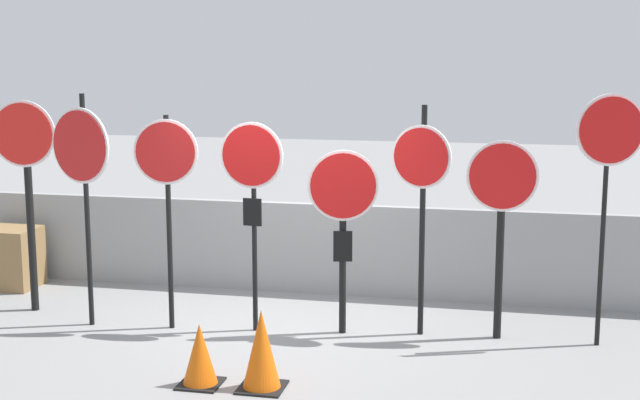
{
  "coord_description": "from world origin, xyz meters",
  "views": [
    {
      "loc": [
        2.28,
        -9.11,
        3.06
      ],
      "look_at": [
        0.33,
        0.0,
        1.46
      ],
      "focal_mm": 50.0,
      "sensor_mm": 36.0,
      "label": 1
    }
  ],
  "objects_px": {
    "stop_sign_2": "(166,171)",
    "stop_sign_3": "(252,175)",
    "storage_crate": "(6,257)",
    "stop_sign_4": "(343,206)",
    "stop_sign_1": "(81,160)",
    "traffic_cone_0": "(200,355)",
    "traffic_cone_1": "(262,350)",
    "stop_sign_7": "(609,151)",
    "stop_sign_5": "(422,178)",
    "stop_sign_6": "(502,201)",
    "stop_sign_0": "(26,167)"
  },
  "relations": [
    {
      "from": "stop_sign_0",
      "to": "traffic_cone_1",
      "type": "height_order",
      "value": "stop_sign_0"
    },
    {
      "from": "stop_sign_3",
      "to": "stop_sign_7",
      "type": "bearing_deg",
      "value": 9.46
    },
    {
      "from": "stop_sign_2",
      "to": "stop_sign_5",
      "type": "distance_m",
      "value": 2.72
    },
    {
      "from": "stop_sign_0",
      "to": "stop_sign_2",
      "type": "bearing_deg",
      "value": -15.35
    },
    {
      "from": "stop_sign_1",
      "to": "traffic_cone_0",
      "type": "xyz_separation_m",
      "value": [
        1.82,
        -1.42,
        -1.58
      ]
    },
    {
      "from": "stop_sign_4",
      "to": "stop_sign_6",
      "type": "relative_size",
      "value": 0.94
    },
    {
      "from": "stop_sign_2",
      "to": "stop_sign_6",
      "type": "height_order",
      "value": "stop_sign_2"
    },
    {
      "from": "stop_sign_3",
      "to": "stop_sign_4",
      "type": "bearing_deg",
      "value": 11.92
    },
    {
      "from": "stop_sign_0",
      "to": "traffic_cone_0",
      "type": "xyz_separation_m",
      "value": [
        2.71,
        -1.8,
        -1.43
      ]
    },
    {
      "from": "stop_sign_3",
      "to": "storage_crate",
      "type": "xyz_separation_m",
      "value": [
        -3.65,
        1.11,
        -1.34
      ]
    },
    {
      "from": "storage_crate",
      "to": "stop_sign_4",
      "type": "bearing_deg",
      "value": -12.21
    },
    {
      "from": "stop_sign_7",
      "to": "storage_crate",
      "type": "distance_m",
      "value": 7.52
    },
    {
      "from": "stop_sign_3",
      "to": "stop_sign_6",
      "type": "relative_size",
      "value": 1.08
    },
    {
      "from": "stop_sign_0",
      "to": "stop_sign_4",
      "type": "bearing_deg",
      "value": -7.22
    },
    {
      "from": "stop_sign_2",
      "to": "storage_crate",
      "type": "bearing_deg",
      "value": 148.31
    },
    {
      "from": "stop_sign_2",
      "to": "stop_sign_5",
      "type": "height_order",
      "value": "stop_sign_5"
    },
    {
      "from": "stop_sign_0",
      "to": "stop_sign_2",
      "type": "relative_size",
      "value": 1.05
    },
    {
      "from": "stop_sign_5",
      "to": "stop_sign_6",
      "type": "xyz_separation_m",
      "value": [
        0.83,
        0.04,
        -0.22
      ]
    },
    {
      "from": "stop_sign_3",
      "to": "stop_sign_4",
      "type": "xyz_separation_m",
      "value": [
        0.96,
        0.11,
        -0.32
      ]
    },
    {
      "from": "stop_sign_7",
      "to": "stop_sign_0",
      "type": "bearing_deg",
      "value": 161.61
    },
    {
      "from": "stop_sign_3",
      "to": "traffic_cone_0",
      "type": "bearing_deg",
      "value": -86.41
    },
    {
      "from": "stop_sign_3",
      "to": "storage_crate",
      "type": "distance_m",
      "value": 4.05
    },
    {
      "from": "stop_sign_4",
      "to": "storage_crate",
      "type": "bearing_deg",
      "value": 156.69
    },
    {
      "from": "stop_sign_6",
      "to": "stop_sign_7",
      "type": "distance_m",
      "value": 1.17
    },
    {
      "from": "stop_sign_1",
      "to": "stop_sign_3",
      "type": "distance_m",
      "value": 1.87
    },
    {
      "from": "stop_sign_2",
      "to": "stop_sign_3",
      "type": "xyz_separation_m",
      "value": [
        0.92,
        0.11,
        -0.03
      ]
    },
    {
      "from": "stop_sign_3",
      "to": "traffic_cone_1",
      "type": "bearing_deg",
      "value": -66.13
    },
    {
      "from": "stop_sign_5",
      "to": "traffic_cone_1",
      "type": "xyz_separation_m",
      "value": [
        -1.24,
        -1.82,
        -1.35
      ]
    },
    {
      "from": "stop_sign_7",
      "to": "stop_sign_1",
      "type": "bearing_deg",
      "value": 165.69
    },
    {
      "from": "storage_crate",
      "to": "stop_sign_0",
      "type": "bearing_deg",
      "value": -45.66
    },
    {
      "from": "stop_sign_5",
      "to": "stop_sign_3",
      "type": "bearing_deg",
      "value": -154.15
    },
    {
      "from": "stop_sign_2",
      "to": "stop_sign_7",
      "type": "bearing_deg",
      "value": -2.78
    },
    {
      "from": "stop_sign_0",
      "to": "stop_sign_7",
      "type": "distance_m",
      "value": 6.4
    },
    {
      "from": "traffic_cone_0",
      "to": "storage_crate",
      "type": "relative_size",
      "value": 0.71
    },
    {
      "from": "storage_crate",
      "to": "stop_sign_3",
      "type": "bearing_deg",
      "value": -16.94
    },
    {
      "from": "stop_sign_4",
      "to": "stop_sign_5",
      "type": "distance_m",
      "value": 0.88
    },
    {
      "from": "traffic_cone_0",
      "to": "stop_sign_7",
      "type": "bearing_deg",
      "value": 27.07
    },
    {
      "from": "stop_sign_6",
      "to": "traffic_cone_0",
      "type": "distance_m",
      "value": 3.47
    },
    {
      "from": "stop_sign_1",
      "to": "stop_sign_3",
      "type": "relative_size",
      "value": 1.12
    },
    {
      "from": "stop_sign_0",
      "to": "stop_sign_7",
      "type": "xyz_separation_m",
      "value": [
        6.39,
        0.08,
        0.33
      ]
    },
    {
      "from": "traffic_cone_0",
      "to": "traffic_cone_1",
      "type": "relative_size",
      "value": 0.79
    },
    {
      "from": "stop_sign_4",
      "to": "storage_crate",
      "type": "distance_m",
      "value": 4.83
    },
    {
      "from": "stop_sign_2",
      "to": "storage_crate",
      "type": "relative_size",
      "value": 2.89
    },
    {
      "from": "stop_sign_7",
      "to": "storage_crate",
      "type": "height_order",
      "value": "stop_sign_7"
    },
    {
      "from": "stop_sign_6",
      "to": "stop_sign_4",
      "type": "bearing_deg",
      "value": -174.74
    },
    {
      "from": "stop_sign_0",
      "to": "storage_crate",
      "type": "distance_m",
      "value": 1.85
    },
    {
      "from": "stop_sign_2",
      "to": "traffic_cone_0",
      "type": "xyz_separation_m",
      "value": [
        0.88,
        -1.5,
        -1.48
      ]
    },
    {
      "from": "stop_sign_6",
      "to": "stop_sign_7",
      "type": "relative_size",
      "value": 0.81
    },
    {
      "from": "stop_sign_7",
      "to": "traffic_cone_0",
      "type": "relative_size",
      "value": 4.49
    },
    {
      "from": "stop_sign_2",
      "to": "stop_sign_5",
      "type": "relative_size",
      "value": 0.95
    }
  ]
}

